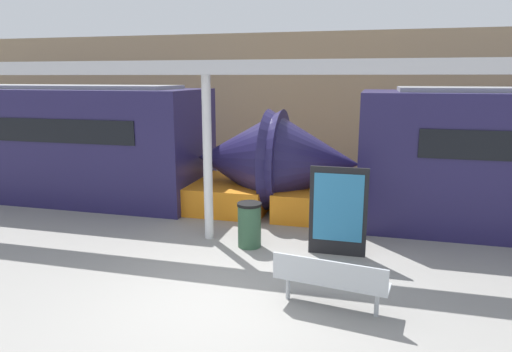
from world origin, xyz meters
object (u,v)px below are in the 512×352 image
Objects in this scene: train_right at (15,142)px; poster_board at (338,211)px; trash_bin at (249,225)px; support_column_near at (208,159)px; bench_near at (330,278)px.

poster_board is (9.79, -2.72, -0.63)m from train_right.
trash_bin is 1.63m from support_column_near.
support_column_near reaches higher than trash_bin.
trash_bin is at bearing 179.81° from poster_board.
bench_near is 2.90m from trash_bin.
train_right is 10.18m from poster_board.
trash_bin is at bearing -15.46° from support_column_near.
poster_board is at bearing 100.61° from bench_near.
poster_board reaches higher than trash_bin.
bench_near is at bearing -88.08° from poster_board.
poster_board is 0.51× the size of support_column_near.
bench_near is 3.97m from support_column_near.
train_right reaches higher than bench_near.
train_right is 9.20× the size of bench_near.
support_column_near is (-2.76, 0.28, 0.84)m from poster_board.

